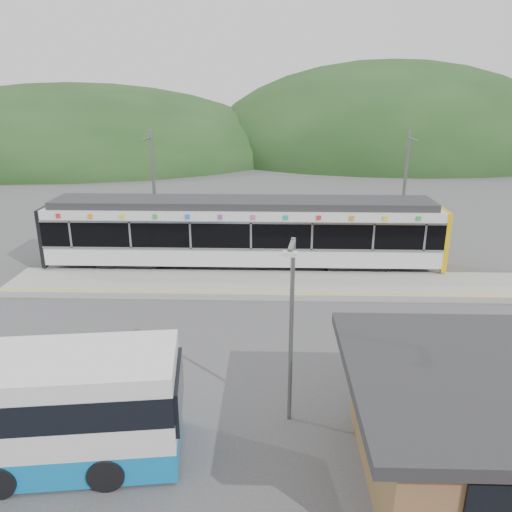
{
  "coord_description": "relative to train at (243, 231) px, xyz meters",
  "views": [
    {
      "loc": [
        -0.4,
        -19.04,
        9.11
      ],
      "look_at": [
        -1.01,
        1.0,
        2.37
      ],
      "focal_mm": 35.0,
      "sensor_mm": 36.0,
      "label": 1
    }
  ],
  "objects": [
    {
      "name": "catenary_mast_east",
      "position": [
        8.85,
        2.56,
        1.58
      ],
      "size": [
        0.18,
        1.8,
        7.0
      ],
      "color": "slate",
      "rests_on": "ground"
    },
    {
      "name": "hills",
      "position": [
        8.04,
        -0.71,
        -2.06
      ],
      "size": [
        146.0,
        149.0,
        26.0
      ],
      "color": "#1E3D19",
      "rests_on": "ground"
    },
    {
      "name": "lamp_post",
      "position": [
        2.04,
        -12.88,
        1.22
      ],
      "size": [
        0.37,
        1.0,
        5.48
      ],
      "rotation": [
        0.0,
        0.0,
        -0.14
      ],
      "color": "slate",
      "rests_on": "ground"
    },
    {
      "name": "train",
      "position": [
        0.0,
        0.0,
        0.0
      ],
      "size": [
        20.44,
        3.01,
        3.74
      ],
      "color": "black",
      "rests_on": "ground"
    },
    {
      "name": "ground",
      "position": [
        1.85,
        -6.0,
        -2.06
      ],
      "size": [
        120.0,
        120.0,
        0.0
      ],
      "primitive_type": "plane",
      "color": "#4C4C4F",
      "rests_on": "ground"
    },
    {
      "name": "platform",
      "position": [
        1.85,
        -2.7,
        -1.91
      ],
      "size": [
        26.0,
        3.2,
        0.3
      ],
      "primitive_type": "cube",
      "color": "#9E9E99",
      "rests_on": "ground"
    },
    {
      "name": "catenary_mast_west",
      "position": [
        -5.15,
        2.56,
        1.58
      ],
      "size": [
        0.18,
        1.8,
        7.0
      ],
      "color": "slate",
      "rests_on": "ground"
    },
    {
      "name": "yellow_line",
      "position": [
        1.85,
        -4.0,
        -1.76
      ],
      "size": [
        26.0,
        0.1,
        0.01
      ],
      "primitive_type": "cube",
      "color": "yellow",
      "rests_on": "platform"
    }
  ]
}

